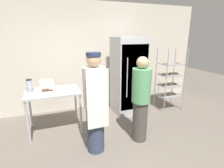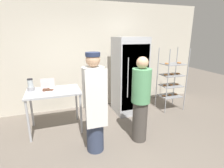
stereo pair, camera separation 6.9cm
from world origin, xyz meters
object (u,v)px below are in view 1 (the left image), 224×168
at_px(person_customer, 141,100).
at_px(blender_pitcher, 30,86).
at_px(refrigerator, 128,76).
at_px(person_baker, 95,103).
at_px(donut_box, 47,91).
at_px(baking_rack, 170,80).

bearing_deg(person_customer, blender_pitcher, 150.91).
xyz_separation_m(refrigerator, person_baker, (-1.20, -1.28, -0.07)).
distance_m(blender_pitcher, person_customer, 2.17).
relative_size(blender_pitcher, person_baker, 0.14).
relative_size(donut_box, person_customer, 0.17).
bearing_deg(blender_pitcher, baking_rack, -0.24).
xyz_separation_m(baking_rack, donut_box, (-3.02, -0.22, 0.11)).
height_order(refrigerator, baking_rack, refrigerator).
xyz_separation_m(baking_rack, person_baker, (-2.31, -1.07, 0.08)).
bearing_deg(refrigerator, baking_rack, -10.58).
relative_size(person_baker, person_customer, 1.06).
distance_m(baking_rack, person_customer, 1.79).
bearing_deg(baking_rack, person_baker, -155.16).
relative_size(blender_pitcher, person_customer, 0.15).
xyz_separation_m(baking_rack, person_customer, (-1.45, -1.04, 0.01)).
distance_m(refrigerator, donut_box, 1.96).
distance_m(person_baker, person_customer, 0.87).
height_order(donut_box, person_customer, person_customer).
bearing_deg(person_baker, baking_rack, 24.84).
bearing_deg(donut_box, refrigerator, 12.67).
xyz_separation_m(person_baker, person_customer, (0.86, 0.03, -0.07)).
distance_m(donut_box, blender_pitcher, 0.40).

